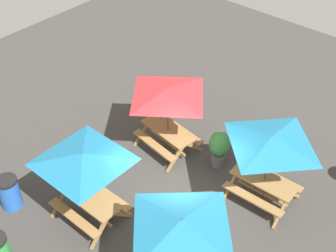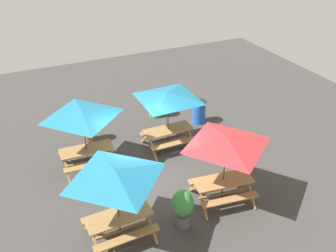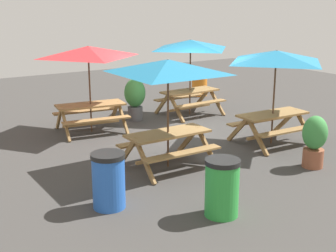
{
  "view_description": "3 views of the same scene",
  "coord_description": "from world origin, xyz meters",
  "views": [
    {
      "loc": [
        5.36,
        -6.55,
        9.85
      ],
      "look_at": [
        -1.84,
        1.74,
        0.9
      ],
      "focal_mm": 50.0,
      "sensor_mm": 36.0,
      "label": 1
    },
    {
      "loc": [
        3.42,
        9.14,
        7.9
      ],
      "look_at": [
        -1.58,
        -1.68,
        0.9
      ],
      "focal_mm": 40.0,
      "sensor_mm": 36.0,
      "label": 2
    },
    {
      "loc": [
        -6.72,
        -9.63,
        3.49
      ],
      "look_at": [
        -1.58,
        -1.68,
        0.9
      ],
      "focal_mm": 50.0,
      "sensor_mm": 36.0,
      "label": 3
    }
  ],
  "objects": [
    {
      "name": "ground_plane",
      "position": [
        0.0,
        0.0,
        0.0
      ],
      "size": [
        24.0,
        24.0,
        0.0
      ],
      "primitive_type": "plane",
      "color": "#3D3A38",
      "rests_on": "ground"
    },
    {
      "name": "picnic_table_0",
      "position": [
        1.51,
        1.86,
        1.99
      ],
      "size": [
        2.07,
        2.07,
        2.34
      ],
      "rotation": [
        0.0,
        0.0,
        0.04
      ],
      "color": "olive",
      "rests_on": "ground"
    },
    {
      "name": "picnic_table_1",
      "position": [
        -1.58,
        -1.68,
        1.99
      ],
      "size": [
        2.83,
        2.83,
        2.34
      ],
      "rotation": [
        0.0,
        0.0,
        0.0
      ],
      "color": "olive",
      "rests_on": "ground"
    },
    {
      "name": "picnic_table_2",
      "position": [
        -1.84,
        1.74,
        1.99
      ],
      "size": [
        2.25,
        2.25,
        2.34
      ],
      "rotation": [
        0.0,
        0.0,
        -0.13
      ],
      "color": "olive",
      "rests_on": "ground"
    },
    {
      "name": "picnic_table_3",
      "position": [
        1.5,
        -1.67,
        1.99
      ],
      "size": [
        2.08,
        2.08,
        2.34
      ],
      "rotation": [
        0.0,
        0.0,
        -0.04
      ],
      "color": "olive",
      "rests_on": "ground"
    },
    {
      "name": "trash_bin_blue",
      "position": [
        -3.54,
        -2.84,
        0.49
      ],
      "size": [
        0.59,
        0.59,
        0.98
      ],
      "color": "blue",
      "rests_on": "ground"
    },
    {
      "name": "potted_plant_1",
      "position": [
        -0.23,
        2.2,
        0.7
      ],
      "size": [
        0.62,
        0.62,
        1.23
      ],
      "color": "#59595B",
      "rests_on": "ground"
    }
  ]
}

